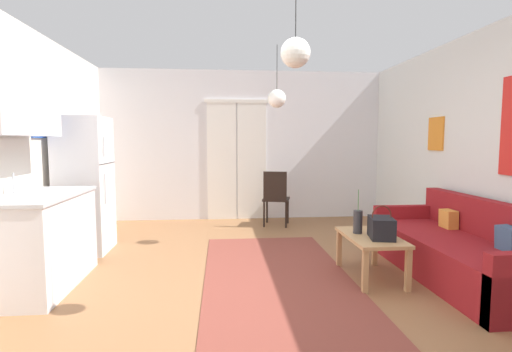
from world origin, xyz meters
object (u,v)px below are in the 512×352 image
Objects in this scene: couch at (463,253)px; handbag at (381,227)px; refrigerator at (85,185)px; accent_chair at (276,196)px; coffee_table at (371,242)px; pendant_lamp_near at (295,53)px; pendant_lamp_far at (277,99)px; bamboo_vase at (358,222)px.

couch is 6.17× the size of handbag.
refrigerator is 1.87× the size of accent_chair.
handbag is at bearing -66.31° from coffee_table.
pendant_lamp_near is at bearing -159.54° from couch.
pendant_lamp_far is (0.17, 2.13, -0.11)m from pendant_lamp_near.
accent_chair is at bearing 82.21° from pendant_lamp_far.
couch is 2.71m from pendant_lamp_near.
coffee_table is 1.06× the size of pendant_lamp_far.
couch is 2.81m from pendant_lamp_far.
accent_chair is 1.85m from pendant_lamp_far.
couch is at bearing 20.46° from pendant_lamp_near.
pendant_lamp_near is (-0.85, -0.90, 1.50)m from bamboo_vase.
pendant_lamp_near is 0.86× the size of pendant_lamp_far.
refrigerator is 2.10× the size of pendant_lamp_far.
bamboo_vase is 1.98m from pendant_lamp_far.
bamboo_vase is (-0.10, 0.10, 0.19)m from coffee_table.
pendant_lamp_near is (-1.90, -0.71, 1.80)m from couch.
accent_chair reaches higher than coffee_table.
pendant_lamp_near is at bearing -42.03° from refrigerator.
pendant_lamp_near is (-0.95, -0.79, 1.69)m from coffee_table.
couch reaches higher than handbag.
bamboo_vase reaches higher than handbag.
pendant_lamp_far is at bearing 118.91° from bamboo_vase.
coffee_table is at bearing 119.26° from accent_chair.
couch is 2.70× the size of pendant_lamp_far.
pendant_lamp_near is at bearing -133.41° from bamboo_vase.
refrigerator is 2.69m from pendant_lamp_far.
pendant_lamp_near reaches higher than bamboo_vase.
handbag is 0.39× the size of accent_chair.
pendant_lamp_far reaches higher than accent_chair.
coffee_table is at bearing -44.78° from bamboo_vase.
bamboo_vase is 3.35m from refrigerator.
coffee_table is 0.50× the size of refrigerator.
accent_chair is at bearing 102.48° from bamboo_vase.
bamboo_vase is at bearing 46.59° from pendant_lamp_near.
couch is 3.01m from accent_chair.
handbag is 0.51× the size of pendant_lamp_near.
handbag is at bearing -60.09° from pendant_lamp_far.
accent_chair is 1.31× the size of pendant_lamp_near.
accent_chair is at bearing 104.72° from handbag.
bamboo_vase is 0.50× the size of accent_chair.
accent_chair is (-0.63, 2.47, 0.13)m from coffee_table.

